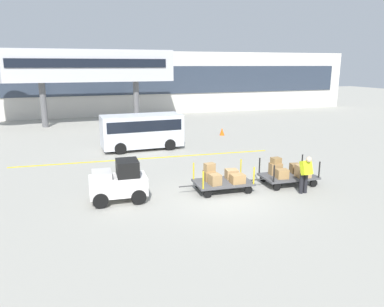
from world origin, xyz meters
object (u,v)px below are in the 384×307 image
(baggage_cart_lead, at_px, (222,179))
(baggage_cart_middle, at_px, (289,173))
(baggage_tug, at_px, (119,182))
(safety_cone_near, at_px, (222,132))
(shuttle_van, at_px, (142,129))
(baggage_handler, at_px, (305,173))

(baggage_cart_lead, bearing_deg, baggage_cart_middle, -3.39)
(baggage_cart_lead, xyz_separation_m, baggage_cart_middle, (3.02, -0.18, 0.02))
(baggage_tug, bearing_deg, safety_cone_near, 50.59)
(baggage_tug, relative_size, shuttle_van, 0.44)
(baggage_tug, relative_size, baggage_cart_lead, 0.71)
(baggage_cart_middle, height_order, safety_cone_near, baggage_cart_middle)
(baggage_tug, distance_m, safety_cone_near, 14.14)
(baggage_cart_middle, bearing_deg, baggage_cart_lead, 176.61)
(baggage_tug, height_order, safety_cone_near, baggage_tug)
(baggage_tug, xyz_separation_m, shuttle_van, (2.57, 8.41, 0.48))
(baggage_cart_lead, height_order, safety_cone_near, baggage_cart_lead)
(shuttle_van, bearing_deg, baggage_cart_middle, -62.37)
(baggage_tug, distance_m, baggage_cart_lead, 4.15)
(baggage_cart_lead, relative_size, baggage_handler, 1.94)
(baggage_cart_middle, height_order, shuttle_van, shuttle_van)
(baggage_tug, distance_m, baggage_cart_middle, 7.18)
(baggage_cart_lead, height_order, shuttle_van, shuttle_van)
(baggage_cart_middle, bearing_deg, shuttle_van, 117.63)
(baggage_tug, bearing_deg, baggage_handler, -12.49)
(baggage_cart_lead, height_order, baggage_handler, baggage_handler)
(baggage_cart_middle, xyz_separation_m, shuttle_van, (-4.60, 8.78, 0.71))
(baggage_tug, bearing_deg, shuttle_van, 73.01)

